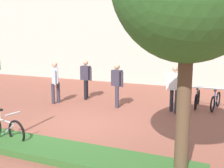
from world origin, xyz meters
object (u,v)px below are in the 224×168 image
object	(u,v)px
bike_rack_cluster	(216,100)
person_suited_navy	(86,77)
person_shirt_white	(175,86)
bollard_steel	(189,101)
bike_at_sign	(5,128)
person_suited_dark	(117,82)
person_casual_tan	(55,80)

from	to	relation	value
bike_rack_cluster	person_suited_navy	xyz separation A→B (m)	(-5.39, -0.40, 0.63)
person_shirt_white	bollard_steel	bearing A→B (deg)	9.89
bike_at_sign	person_suited_dark	size ratio (longest dim) A/B	0.96
person_shirt_white	person_suited_navy	bearing A→B (deg)	170.38
bike_rack_cluster	person_suited_navy	distance (m)	5.44
bike_rack_cluster	person_casual_tan	xyz separation A→B (m)	(-6.17, -1.61, 0.63)
bollard_steel	person_shirt_white	distance (m)	0.75
bike_at_sign	person_suited_navy	bearing A→B (deg)	93.57
person_suited_navy	person_shirt_white	bearing A→B (deg)	-9.62
bollard_steel	person_casual_tan	world-z (taller)	person_casual_tan
bike_at_sign	person_suited_dark	bearing A→B (deg)	71.33
bollard_steel	person_suited_dark	size ratio (longest dim) A/B	0.52
person_shirt_white	person_casual_tan	bearing A→B (deg)	-173.72
person_suited_dark	bike_rack_cluster	bearing A→B (deg)	18.69
bike_at_sign	person_casual_tan	size ratio (longest dim) A/B	0.96
bike_at_sign	bollard_steel	xyz separation A→B (m)	(4.20, 4.61, 0.10)
bike_at_sign	person_shirt_white	bearing A→B (deg)	50.85
person_suited_dark	person_shirt_white	xyz separation A→B (m)	(2.20, 0.13, 0.00)
bollard_steel	person_suited_dark	xyz separation A→B (m)	(-2.72, -0.22, 0.53)
person_suited_dark	person_suited_navy	distance (m)	1.98
bike_at_sign	person_suited_dark	distance (m)	4.67
person_casual_tan	person_shirt_white	size ratio (longest dim) A/B	1.00
bike_rack_cluster	person_suited_navy	world-z (taller)	person_suited_navy
person_suited_navy	person_casual_tan	bearing A→B (deg)	-122.85
person_casual_tan	person_suited_navy	distance (m)	1.43
bike_at_sign	person_shirt_white	xyz separation A→B (m)	(3.68, 4.52, 0.63)
bollard_steel	person_casual_tan	size ratio (longest dim) A/B	0.52
bollard_steel	person_casual_tan	bearing A→B (deg)	-173.36
person_casual_tan	person_suited_dark	size ratio (longest dim) A/B	1.00
bike_at_sign	person_shirt_white	distance (m)	5.86
bike_at_sign	person_casual_tan	world-z (taller)	person_casual_tan
person_suited_dark	bike_at_sign	bearing A→B (deg)	-108.67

